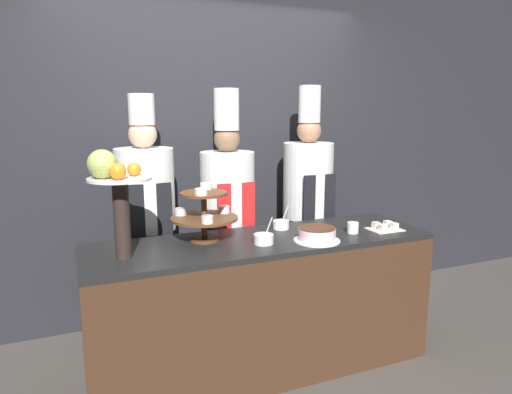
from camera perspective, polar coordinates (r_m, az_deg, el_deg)
ground_plane at (r=2.99m, az=3.35°, el=-23.24°), size 14.00×14.00×0.00m
wall_back at (r=3.71m, az=-5.37°, el=6.63°), size 10.00×0.06×2.80m
buffet_counter at (r=3.03m, az=0.75°, el=-13.23°), size 2.18×0.64×0.88m
tiered_stand at (r=2.82m, az=-6.50°, el=-1.89°), size 0.41×0.41×0.35m
fruit_pedestal at (r=2.52m, az=-17.28°, el=1.34°), size 0.34×0.34×0.60m
cake_round at (r=2.84m, az=7.63°, el=-4.67°), size 0.29×0.29×0.09m
cup_white at (r=3.07m, az=12.01°, el=-3.77°), size 0.07×0.07×0.07m
cake_square_tray at (r=3.20m, az=15.81°, el=-3.65°), size 0.22×0.17×0.05m
serving_bowl_near at (r=2.77m, az=0.96°, el=-5.26°), size 0.12×0.12×0.16m
serving_bowl_far at (r=3.11m, az=3.15°, el=-3.46°), size 0.11×0.11×0.16m
chef_left at (r=3.27m, az=-13.54°, el=-1.88°), size 0.40×0.40×1.78m
chef_center_left at (r=3.41m, az=-3.55°, el=-1.19°), size 0.40×0.40×1.82m
chef_center_right at (r=3.68m, az=6.47°, el=-0.06°), size 0.39×0.39×1.85m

